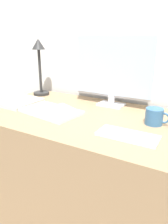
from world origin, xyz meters
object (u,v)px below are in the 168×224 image
(keyboard, at_px, (128,135))
(desk_lamp, at_px, (39,61))
(laptop, at_px, (51,111))
(coffee_mug, at_px, (155,116))
(ereader, at_px, (55,109))
(notebook, at_px, (20,102))
(monitor, at_px, (113,69))

(keyboard, relative_size, desk_lamp, 0.66)
(laptop, height_order, coffee_mug, coffee_mug)
(ereader, bearing_deg, laptop, -158.04)
(laptop, relative_size, notebook, 1.42)
(notebook, bearing_deg, coffee_mug, 5.27)
(keyboard, distance_m, coffee_mug, 0.22)
(monitor, xyz_separation_m, laptop, (-0.24, -0.31, -0.22))
(laptop, xyz_separation_m, ereader, (0.02, 0.01, 0.01))
(keyboard, bearing_deg, laptop, 169.89)
(ereader, relative_size, notebook, 0.88)
(desk_lamp, distance_m, coffee_mug, 0.92)
(monitor, relative_size, notebook, 2.03)
(ereader, bearing_deg, coffee_mug, 11.82)
(monitor, height_order, laptop, monitor)
(ereader, height_order, coffee_mug, coffee_mug)
(desk_lamp, bearing_deg, keyboard, -25.45)
(monitor, relative_size, coffee_mug, 4.35)
(laptop, distance_m, notebook, 0.29)
(desk_lamp, bearing_deg, notebook, -82.15)
(desk_lamp, height_order, notebook, desk_lamp)
(notebook, bearing_deg, keyboard, -9.46)
(keyboard, bearing_deg, notebook, 170.54)
(laptop, relative_size, desk_lamp, 0.90)
(keyboard, relative_size, ereader, 1.18)
(ereader, xyz_separation_m, coffee_mug, (0.53, 0.11, 0.02))
(monitor, height_order, desk_lamp, monitor)
(ereader, distance_m, desk_lamp, 0.50)
(coffee_mug, bearing_deg, notebook, -174.73)
(desk_lamp, bearing_deg, ereader, -39.97)
(laptop, xyz_separation_m, notebook, (-0.29, 0.04, 0.00))
(notebook, bearing_deg, desk_lamp, 97.85)
(ereader, relative_size, desk_lamp, 0.56)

